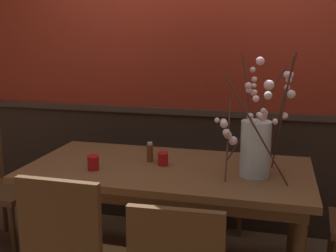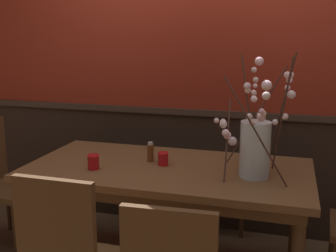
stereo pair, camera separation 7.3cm
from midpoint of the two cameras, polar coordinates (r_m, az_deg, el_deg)
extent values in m
cube|color=#2D2119|center=(3.56, 4.18, -5.85)|extent=(5.05, 0.12, 0.95)
cube|color=#3E2E24|center=(3.42, 4.27, 2.01)|extent=(5.05, 0.14, 0.05)
cube|color=brown|center=(2.74, 0.76, -5.95)|extent=(1.82, 0.90, 0.04)
cube|color=brown|center=(2.76, 0.76, -7.17)|extent=(1.71, 0.79, 0.08)
cylinder|color=brown|center=(2.90, -17.57, -13.41)|extent=(0.07, 0.07, 0.70)
cylinder|color=brown|center=(3.47, -10.95, -8.70)|extent=(0.07, 0.07, 0.70)
cylinder|color=brown|center=(3.13, 17.56, -11.49)|extent=(0.07, 0.07, 0.70)
cylinder|color=#492F1A|center=(3.04, 21.98, -15.26)|extent=(0.04, 0.04, 0.45)
cube|color=brown|center=(3.52, 7.89, -6.55)|extent=(0.45, 0.40, 0.04)
cube|color=brown|center=(3.62, 8.39, -2.02)|extent=(0.42, 0.04, 0.44)
cylinder|color=#492F1A|center=(3.43, 10.63, -11.41)|extent=(0.04, 0.04, 0.43)
cylinder|color=#492F1A|center=(3.48, 4.18, -10.88)|extent=(0.04, 0.04, 0.43)
cylinder|color=#492F1A|center=(3.74, 11.10, -9.38)|extent=(0.04, 0.04, 0.43)
cylinder|color=#492F1A|center=(3.78, 5.21, -8.93)|extent=(0.04, 0.04, 0.43)
cube|color=brown|center=(3.40, -20.19, -8.06)|extent=(0.46, 0.45, 0.04)
cylinder|color=#492F1A|center=(3.50, -15.56, -11.21)|extent=(0.04, 0.04, 0.42)
cylinder|color=#492F1A|center=(3.24, -19.39, -13.45)|extent=(0.04, 0.04, 0.42)
cylinder|color=#492F1A|center=(3.72, -20.33, -10.11)|extent=(0.04, 0.04, 0.42)
cube|color=brown|center=(2.01, -14.08, -13.68)|extent=(0.40, 0.04, 0.50)
cube|color=brown|center=(3.62, 0.30, -5.79)|extent=(0.46, 0.47, 0.04)
cube|color=brown|center=(3.74, 0.88, -1.06)|extent=(0.41, 0.07, 0.48)
cylinder|color=#492F1A|center=(3.51, 2.72, -10.61)|extent=(0.04, 0.04, 0.43)
cylinder|color=#492F1A|center=(3.58, -3.22, -10.16)|extent=(0.04, 0.04, 0.43)
cylinder|color=#492F1A|center=(3.85, 3.55, -8.48)|extent=(0.04, 0.04, 0.43)
cylinder|color=#492F1A|center=(3.91, -1.86, -8.12)|extent=(0.04, 0.04, 0.43)
cylinder|color=silver|center=(2.56, 12.53, -3.13)|extent=(0.18, 0.18, 0.34)
cylinder|color=silver|center=(2.60, 12.39, -5.86)|extent=(0.16, 0.16, 0.07)
cylinder|color=#472D23|center=(2.36, 12.72, -0.81)|extent=(0.37, 0.08, 0.62)
sphere|color=silver|center=(2.31, 13.42, 1.17)|extent=(0.05, 0.05, 0.05)
sphere|color=#FFD3DE|center=(2.23, 12.52, 3.60)|extent=(0.04, 0.04, 0.04)
sphere|color=#FADACF|center=(2.29, 13.74, 1.68)|extent=(0.03, 0.03, 0.03)
sphere|color=#FFC6DE|center=(2.26, 13.51, 1.94)|extent=(0.03, 0.03, 0.03)
sphere|color=#F9CEDA|center=(2.14, 14.20, 5.37)|extent=(0.05, 0.05, 0.05)
sphere|color=silver|center=(2.21, 14.11, 4.00)|extent=(0.04, 0.04, 0.04)
cylinder|color=#472D23|center=(2.44, 11.86, 0.98)|extent=(0.12, 0.03, 0.73)
sphere|color=white|center=(2.42, 12.40, 4.47)|extent=(0.03, 0.03, 0.03)
sphere|color=#FFC5D9|center=(2.37, 13.16, 8.57)|extent=(0.05, 0.05, 0.05)
sphere|color=#FAD7D3|center=(2.45, 12.15, 0.46)|extent=(0.04, 0.04, 0.04)
sphere|color=#F9DDCF|center=(2.39, 11.63, 4.75)|extent=(0.03, 0.03, 0.03)
sphere|color=silver|center=(2.35, 11.59, 5.35)|extent=(0.04, 0.04, 0.04)
sphere|color=white|center=(2.42, 11.83, 1.26)|extent=(0.04, 0.04, 0.04)
cylinder|color=#472D23|center=(2.52, 8.88, -1.79)|extent=(0.02, 0.25, 0.45)
sphere|color=#F5CDCF|center=(2.52, 7.43, 0.74)|extent=(0.03, 0.03, 0.03)
sphere|color=silver|center=(2.50, 8.35, 0.22)|extent=(0.05, 0.05, 0.05)
sphere|color=silver|center=(2.52, 9.56, -2.04)|extent=(0.05, 0.05, 0.05)
sphere|color=#F6C5D2|center=(2.52, 8.87, -1.27)|extent=(0.05, 0.05, 0.05)
sphere|color=#F7D0DE|center=(2.52, 8.31, 0.54)|extent=(0.04, 0.04, 0.04)
sphere|color=#F8C7D4|center=(2.49, 8.66, -0.95)|extent=(0.05, 0.05, 0.05)
cylinder|color=#472D23|center=(2.58, 16.01, 1.23)|extent=(0.10, 0.22, 0.72)
sphere|color=#FFD1D8|center=(2.60, 16.70, 5.00)|extent=(0.03, 0.03, 0.03)
sphere|color=white|center=(2.57, 17.20, 4.10)|extent=(0.05, 0.05, 0.05)
sphere|color=silver|center=(2.61, 17.12, 4.15)|extent=(0.04, 0.04, 0.04)
sphere|color=#FFCCDD|center=(2.57, 17.10, 6.62)|extent=(0.04, 0.04, 0.04)
sphere|color=silver|center=(2.56, 15.11, 0.49)|extent=(0.04, 0.04, 0.04)
cylinder|color=#472D23|center=(2.74, 12.57, 1.31)|extent=(0.36, 0.02, 0.65)
sphere|color=#F8D4D7|center=(2.85, 12.32, 7.45)|extent=(0.04, 0.04, 0.04)
sphere|color=#F9D7D0|center=(2.85, 12.53, 6.15)|extent=(0.04, 0.04, 0.04)
sphere|color=#FEC8D5|center=(2.78, 12.37, 4.31)|extent=(0.03, 0.03, 0.03)
sphere|color=#FFCCDA|center=(2.81, 12.49, 5.35)|extent=(0.03, 0.03, 0.03)
sphere|color=silver|center=(2.72, 13.10, 1.40)|extent=(0.04, 0.04, 0.04)
cylinder|color=#472D23|center=(2.61, 15.77, 1.65)|extent=(0.16, 0.20, 0.74)
sphere|color=#F8D6D0|center=(2.59, 16.37, 1.26)|extent=(0.04, 0.04, 0.04)
sphere|color=#FFCBE2|center=(2.65, 16.93, 5.98)|extent=(0.04, 0.04, 0.04)
sphere|color=silver|center=(2.63, 16.66, 6.66)|extent=(0.04, 0.04, 0.04)
cylinder|color=red|center=(2.71, -9.35, -4.85)|extent=(0.07, 0.07, 0.09)
torus|color=red|center=(2.69, -9.38, -3.97)|extent=(0.08, 0.08, 0.01)
cylinder|color=silver|center=(2.71, -9.34, -5.13)|extent=(0.05, 0.05, 0.05)
cylinder|color=red|center=(2.75, 0.10, -4.47)|extent=(0.07, 0.07, 0.09)
torus|color=red|center=(2.74, 0.10, -3.67)|extent=(0.07, 0.07, 0.01)
cylinder|color=silver|center=(2.75, 0.10, -4.73)|extent=(0.05, 0.05, 0.04)
cylinder|color=brown|center=(2.83, -1.67, -3.70)|extent=(0.04, 0.04, 0.12)
cylinder|color=beige|center=(2.81, -1.68, -2.39)|extent=(0.03, 0.03, 0.02)
camera|label=1|loc=(0.04, -89.22, 0.17)|focal=44.87mm
camera|label=2|loc=(0.04, 90.78, -0.17)|focal=44.87mm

